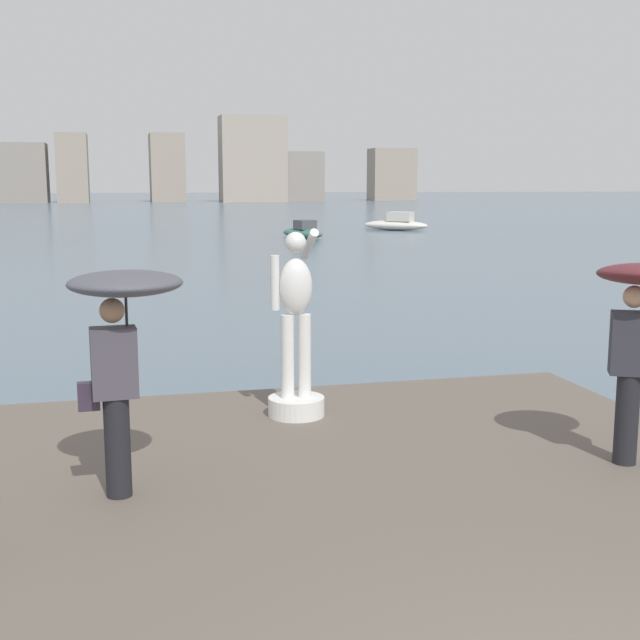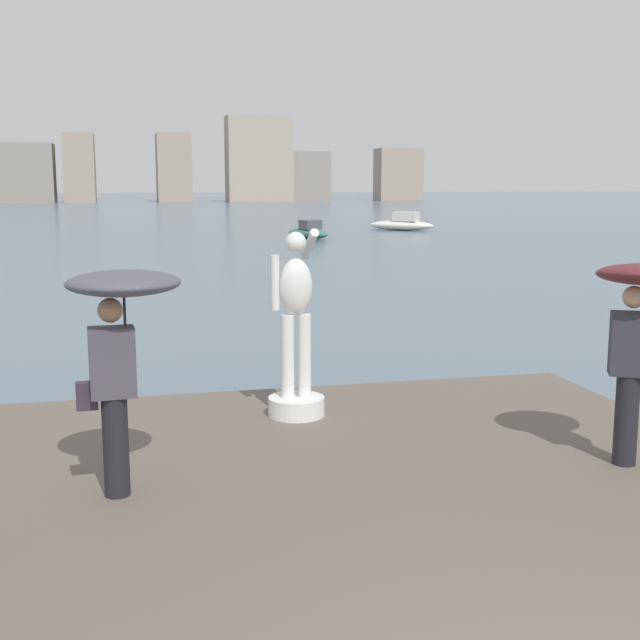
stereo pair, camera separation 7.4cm
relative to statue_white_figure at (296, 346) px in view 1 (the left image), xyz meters
The scene contains 7 objects.
ground_plane 33.47m from the statue_white_figure, 89.60° to the left, with size 400.00×400.00×0.00m, color slate.
pier 4.26m from the statue_white_figure, 86.74° to the right, with size 7.48×10.86×0.40m, color #60564C.
statue_white_figure is the anchor object (origin of this frame).
onlooker_left 2.91m from the statue_white_figure, 133.40° to the right, with size 1.02×1.02×1.95m.
boat_near 44.60m from the statue_white_figure, 69.50° to the left, with size 4.24×3.83×1.19m.
boat_far 36.40m from the statue_white_figure, 77.26° to the left, with size 2.40×3.72×1.02m.
distant_skyline 121.56m from the statue_white_figure, 91.86° to the left, with size 92.98×10.49×13.03m.
Camera 1 is at (-2.19, -2.58, 3.09)m, focal length 46.54 mm.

